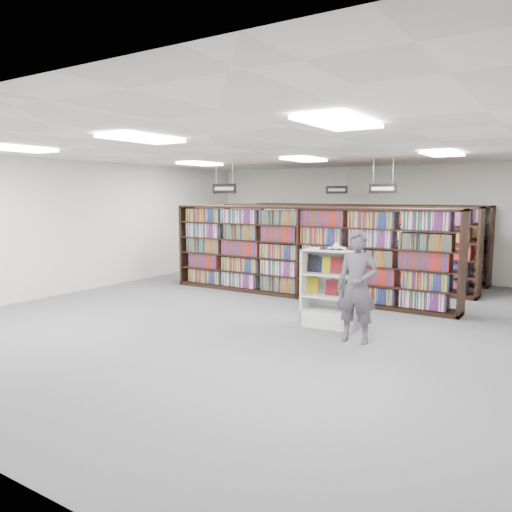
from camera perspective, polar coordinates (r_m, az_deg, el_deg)
The scene contains 19 objects.
floor at distance 10.02m, azimuth 0.02°, elevation -6.68°, with size 12.00×12.00×0.00m, color #535358.
ceiling at distance 9.77m, azimuth 0.02°, elevation 11.88°, with size 10.00×12.00×0.10m, color silver.
wall_back at distance 15.15m, azimuth 12.39°, elevation 3.93°, with size 10.00×0.10×3.20m, color silver.
wall_left at distance 13.15m, azimuth -18.68°, elevation 3.28°, with size 0.10×12.00×3.20m, color silver.
bookshelf_row_near at distance 11.54m, azimuth 5.39°, elevation 0.41°, with size 7.00×0.60×2.10m.
bookshelf_row_mid at distance 13.34m, azimuth 9.33°, elevation 1.24°, with size 7.00×0.60×2.10m.
bookshelf_row_far at distance 14.91m, azimuth 11.93°, elevation 1.78°, with size 7.00×0.60×2.10m.
aisle_sign_left at distance 11.41m, azimuth -3.65°, elevation 7.80°, with size 0.65×0.02×0.80m.
aisle_sign_right at distance 11.81m, azimuth 14.27°, elevation 7.58°, with size 0.65×0.02×0.80m.
aisle_sign_center at distance 14.39m, azimuth 9.20°, elevation 7.56°, with size 0.65×0.02×0.80m.
troffer_front_left at distance 9.78m, azimuth -25.54°, elevation 10.97°, with size 0.60×1.20×0.04m, color white.
troffer_front_center at distance 7.43m, azimuth -12.90°, elevation 12.94°, with size 0.60×1.20×0.04m, color white.
troffer_front_right at distance 5.72m, azimuth 9.47°, elevation 14.86°, with size 0.60×1.20×0.04m, color white.
troffer_back_left at distance 13.14m, azimuth -6.40°, elevation 10.41°, with size 0.60×1.20×0.04m, color white.
troffer_back_center at distance 11.49m, azimuth 5.51°, elevation 10.92°, with size 0.60×1.20×0.04m, color white.
troffer_back_right at distance 10.47m, azimuth 20.55°, elevation 10.90°, with size 0.60×1.20×0.04m, color white.
endcap_display at distance 9.14m, azimuth 8.58°, elevation -5.00°, with size 1.05×0.60×1.41m.
open_book at distance 9.00m, azimuth 9.21°, elevation 0.99°, with size 0.68×0.53×0.13m.
shopper at distance 8.16m, azimuth 11.48°, elevation -3.46°, with size 0.66×0.43×1.81m, color #504A55.
Camera 1 is at (5.25, -8.19, 2.37)m, focal length 35.00 mm.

